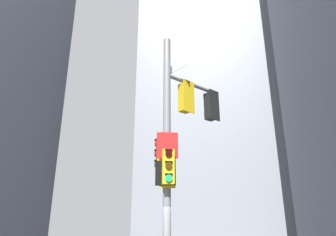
{
  "coord_description": "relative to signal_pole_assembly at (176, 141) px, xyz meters",
  "views": [
    {
      "loc": [
        1.29,
        -9.28,
        1.84
      ],
      "look_at": [
        -0.01,
        0.3,
        5.31
      ],
      "focal_mm": 33.94,
      "sensor_mm": 36.0,
      "label": 1
    }
  ],
  "objects": [
    {
      "name": "signal_pole_assembly",
      "position": [
        0.0,
        0.0,
        0.0
      ],
      "size": [
        2.33,
        2.31,
        8.06
      ],
      "color": "gray",
      "rests_on": "ground"
    },
    {
      "name": "building_mid_block",
      "position": [
        3.17,
        23.87,
        20.8
      ],
      "size": [
        16.82,
        16.82,
        50.69
      ],
      "primitive_type": "cube",
      "color": "#9399A3",
      "rests_on": "ground"
    }
  ]
}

